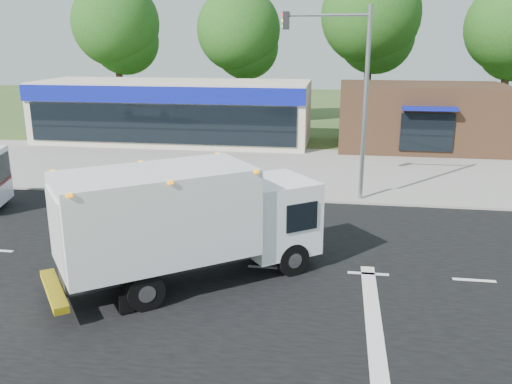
# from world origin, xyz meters

# --- Properties ---
(ground) EXTENTS (120.00, 120.00, 0.00)m
(ground) POSITION_xyz_m (0.00, 0.00, 0.00)
(ground) COLOR #385123
(ground) RESTS_ON ground
(road_asphalt) EXTENTS (60.00, 14.00, 0.02)m
(road_asphalt) POSITION_xyz_m (0.00, 0.00, 0.00)
(road_asphalt) COLOR black
(road_asphalt) RESTS_ON ground
(sidewalk) EXTENTS (60.00, 2.40, 0.12)m
(sidewalk) POSITION_xyz_m (0.00, 8.20, 0.06)
(sidewalk) COLOR gray
(sidewalk) RESTS_ON ground
(parking_apron) EXTENTS (60.00, 9.00, 0.02)m
(parking_apron) POSITION_xyz_m (0.00, 14.00, 0.01)
(parking_apron) COLOR gray
(parking_apron) RESTS_ON ground
(lane_markings) EXTENTS (55.20, 7.00, 0.01)m
(lane_markings) POSITION_xyz_m (1.35, -1.35, 0.02)
(lane_markings) COLOR silver
(lane_markings) RESTS_ON road_asphalt
(ems_box_truck) EXTENTS (7.53, 6.45, 3.39)m
(ems_box_truck) POSITION_xyz_m (-2.11, -1.31, 1.95)
(ems_box_truck) COLOR black
(ems_box_truck) RESTS_ON ground
(emergency_worker) EXTENTS (0.71, 0.70, 1.76)m
(emergency_worker) POSITION_xyz_m (-3.85, -0.41, 0.87)
(emergency_worker) COLOR tan
(emergency_worker) RESTS_ON ground
(retail_strip_mall) EXTENTS (18.00, 6.20, 4.00)m
(retail_strip_mall) POSITION_xyz_m (-9.00, 19.93, 2.01)
(retail_strip_mall) COLOR beige
(retail_strip_mall) RESTS_ON ground
(brown_storefront) EXTENTS (10.00, 6.70, 4.00)m
(brown_storefront) POSITION_xyz_m (7.00, 19.98, 2.00)
(brown_storefront) COLOR #382316
(brown_storefront) RESTS_ON ground
(traffic_signal_pole) EXTENTS (3.51, 0.25, 8.00)m
(traffic_signal_pole) POSITION_xyz_m (2.35, 7.60, 4.92)
(traffic_signal_pole) COLOR gray
(traffic_signal_pole) RESTS_ON ground
(background_trees) EXTENTS (36.77, 7.39, 12.10)m
(background_trees) POSITION_xyz_m (-0.85, 28.16, 7.38)
(background_trees) COLOR #332114
(background_trees) RESTS_ON ground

